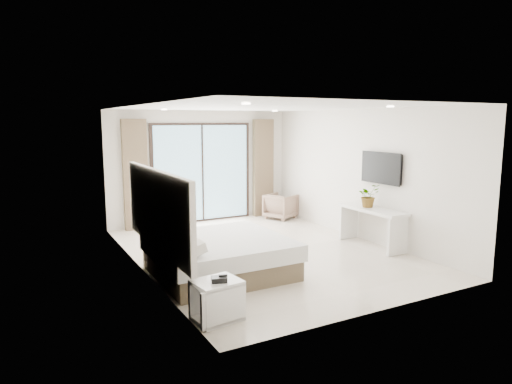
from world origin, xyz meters
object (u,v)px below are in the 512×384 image
Objects in this scene: nightstand at (217,300)px; armchair at (281,205)px; bed at (219,256)px; console_desk at (372,219)px.

nightstand is 6.11m from armchair.
armchair is (3.12, 3.16, 0.04)m from bed.
bed reaches higher than armchair.
nightstand is 4.37m from console_desk.
console_desk is (3.31, 0.07, 0.25)m from bed.
console_desk is at bearing 1.20° from bed.
console_desk reaches higher than nightstand.
nightstand is 0.88× the size of armchair.
console_desk reaches higher than bed.
console_desk is at bearing 158.68° from armchair.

